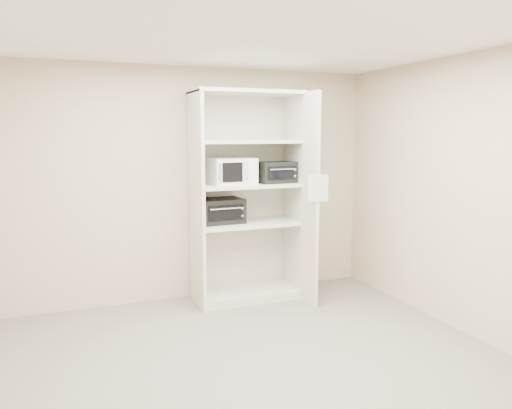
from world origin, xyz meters
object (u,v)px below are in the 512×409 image
object	(u,v)px
shelving_unit	(250,204)
toaster_oven_upper	(275,172)
microwave	(232,171)
toaster_oven_lower	(220,211)

from	to	relation	value
shelving_unit	toaster_oven_upper	world-z (taller)	shelving_unit
microwave	toaster_oven_upper	size ratio (longest dim) A/B	1.16
toaster_oven_upper	shelving_unit	bearing A→B (deg)	167.00
microwave	toaster_oven_upper	world-z (taller)	microwave
shelving_unit	toaster_oven_upper	size ratio (longest dim) A/B	5.66
microwave	toaster_oven_upper	distance (m)	0.52
shelving_unit	toaster_oven_lower	distance (m)	0.36
shelving_unit	microwave	bearing A→B (deg)	179.88
microwave	toaster_oven_lower	xyz separation A→B (m)	(-0.13, 0.05, -0.46)
shelving_unit	toaster_oven_upper	xyz separation A→B (m)	(0.30, -0.04, 0.36)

